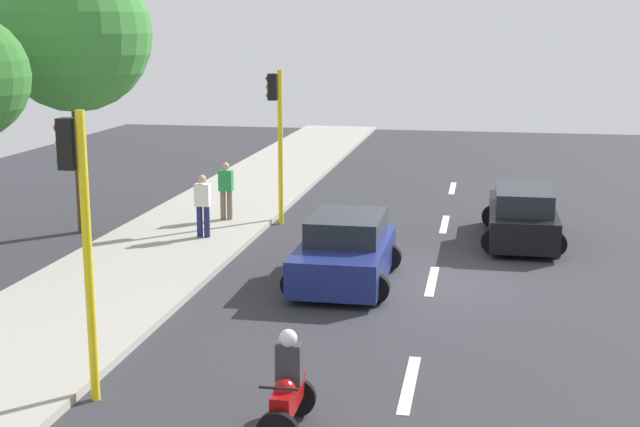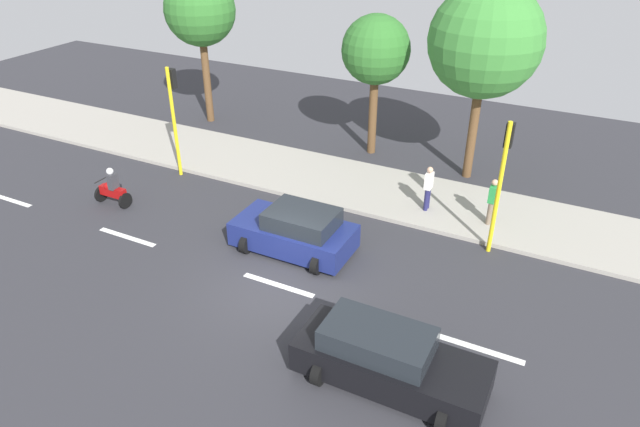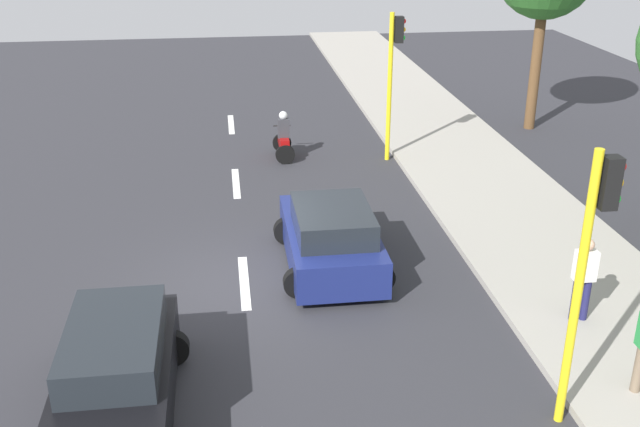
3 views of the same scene
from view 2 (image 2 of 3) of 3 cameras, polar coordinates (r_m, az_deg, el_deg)
The scene contains 16 objects.
ground_plane at distance 17.39m, azimuth -4.17°, elevation -7.29°, with size 40.00×60.00×0.10m, color #2D2D33.
sidewalk at distance 22.66m, azimuth 4.83°, elevation 2.56°, with size 4.00×60.00×0.15m, color #9E998E.
lane_stripe_north at distance 15.78m, azimuth 15.45°, elevation -12.85°, with size 0.20×2.40×0.01m, color white.
lane_stripe_mid at distance 17.36m, azimuth -4.17°, elevation -7.14°, with size 0.20×2.40×0.01m, color white.
lane_stripe_south at distance 20.63m, azimuth -18.69°, elevation -2.25°, with size 0.20×2.40×0.01m, color white.
lane_stripe_far_south at distance 24.94m, azimuth -28.66°, elevation 1.25°, with size 0.20×2.40×0.01m, color white.
car_dark_blue at distance 18.54m, azimuth -2.46°, elevation -1.79°, with size 2.33×3.92×1.52m.
car_black at distance 14.03m, azimuth 6.76°, elevation -14.27°, with size 2.15×4.59×1.52m.
motorcycle at distance 22.61m, azimuth -20.04°, elevation 2.28°, with size 0.60×1.30×1.53m.
pedestrian_near_signal at distance 20.51m, azimuth 16.80°, elevation 1.30°, with size 0.40×0.24×1.69m.
pedestrian_by_tree at distance 20.88m, azimuth 10.77°, elevation 2.64°, with size 0.40×0.24×1.69m.
traffic_light_corner at distance 23.52m, azimuth -14.41°, elevation 10.34°, with size 0.49×0.24×4.50m.
traffic_light_midblock at distance 18.35m, azimuth 17.79°, elevation 4.24°, with size 0.49×0.24×4.50m.
street_tree_south at distance 24.59m, azimuth 5.60°, elevation 15.86°, with size 2.87×2.87×6.02m.
street_tree_north at distance 28.76m, azimuth -11.90°, elevation 19.20°, with size 3.34×3.34×7.11m.
street_tree_center at distance 22.69m, azimuth 16.18°, elevation 16.18°, with size 4.24×4.24×7.63m.
Camera 2 is at (-11.76, -7.36, 10.44)m, focal length 32.05 mm.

